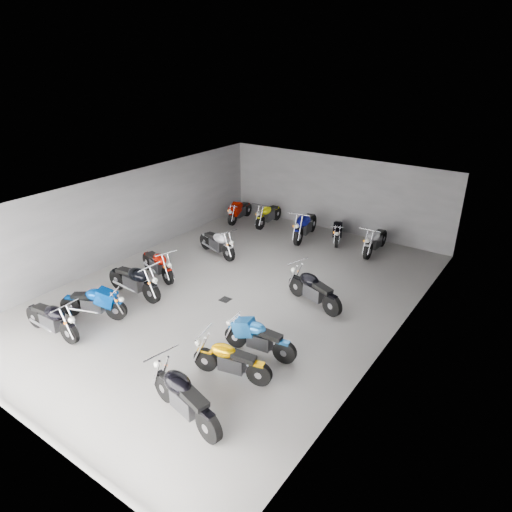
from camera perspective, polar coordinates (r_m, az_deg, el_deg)
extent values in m
plane|color=gray|center=(14.70, -2.63, -4.69)|extent=(14.00, 14.00, 0.00)
cube|color=gray|center=(19.65, 9.92, 7.66)|extent=(10.00, 0.10, 3.20)
cube|color=gray|center=(17.32, -16.01, 4.78)|extent=(0.10, 14.00, 3.20)
cube|color=gray|center=(11.89, 16.75, -4.48)|extent=(0.10, 14.00, 3.20)
cube|color=black|center=(13.43, -2.89, 7.41)|extent=(10.00, 14.00, 0.04)
cube|color=black|center=(14.35, -3.85, -5.45)|extent=(0.32, 0.32, 0.01)
cylinder|color=black|center=(13.15, -22.28, -8.86)|extent=(0.66, 0.16, 0.65)
cylinder|color=black|center=(14.26, -25.82, -6.83)|extent=(0.66, 0.18, 0.65)
cube|color=#2D2D30|center=(13.65, -24.20, -7.44)|extent=(0.67, 0.33, 0.41)
ellipsoid|color=black|center=(13.32, -23.89, -6.56)|extent=(0.71, 0.44, 0.37)
cube|color=black|center=(13.76, -25.17, -5.99)|extent=(0.63, 0.31, 0.19)
cylinder|color=black|center=(13.79, -17.05, -6.47)|extent=(0.62, 0.38, 0.63)
cylinder|color=black|center=(14.46, -22.09, -5.74)|extent=(0.63, 0.39, 0.63)
cube|color=#2D2D30|center=(14.06, -19.68, -5.76)|extent=(0.70, 0.53, 0.39)
ellipsoid|color=#023EA0|center=(13.81, -19.09, -4.74)|extent=(0.77, 0.63, 0.35)
cube|color=black|center=(14.09, -20.95, -4.64)|extent=(0.66, 0.50, 0.18)
cylinder|color=black|center=(14.37, -12.95, -4.49)|extent=(0.69, 0.15, 0.69)
cylinder|color=black|center=(15.48, -16.85, -2.77)|extent=(0.69, 0.17, 0.69)
cube|color=#2D2D30|center=(14.86, -15.02, -3.23)|extent=(0.71, 0.33, 0.43)
ellipsoid|color=black|center=(14.54, -14.56, -2.29)|extent=(0.74, 0.44, 0.39)
cube|color=black|center=(14.98, -16.00, -1.84)|extent=(0.66, 0.31, 0.20)
cylinder|color=black|center=(15.38, -10.98, -2.41)|extent=(0.64, 0.31, 0.63)
cylinder|color=black|center=(16.56, -13.29, -0.63)|extent=(0.65, 0.32, 0.63)
cube|color=#2D2D30|center=(15.92, -12.21, -1.17)|extent=(0.70, 0.47, 0.39)
ellipsoid|color=#AE0D02|center=(15.61, -11.95, -0.40)|extent=(0.76, 0.57, 0.36)
cube|color=black|center=(16.07, -12.80, 0.10)|extent=(0.66, 0.44, 0.18)
cylinder|color=black|center=(16.80, -3.45, 0.40)|extent=(0.65, 0.29, 0.64)
cylinder|color=black|center=(17.89, -6.26, 1.84)|extent=(0.66, 0.31, 0.64)
cube|color=#2D2D30|center=(17.30, -4.91, 1.45)|extent=(0.70, 0.45, 0.40)
ellipsoid|color=#B9BAC0|center=(17.01, -4.51, 2.22)|extent=(0.76, 0.56, 0.36)
cube|color=black|center=(17.44, -5.56, 2.60)|extent=(0.66, 0.42, 0.18)
cylinder|color=black|center=(10.65, -11.31, -15.77)|extent=(0.71, 0.28, 0.70)
cylinder|color=black|center=(9.66, -5.93, -20.42)|extent=(0.71, 0.30, 0.70)
cube|color=#2D2D30|center=(10.06, -8.83, -17.54)|extent=(0.76, 0.46, 0.43)
ellipsoid|color=black|center=(9.99, -9.77, -15.34)|extent=(0.81, 0.58, 0.39)
cube|color=black|center=(9.64, -7.71, -17.26)|extent=(0.71, 0.43, 0.20)
cylinder|color=black|center=(11.35, -6.29, -12.75)|extent=(0.63, 0.26, 0.61)
cylinder|color=black|center=(10.87, 0.41, -14.50)|extent=(0.63, 0.28, 0.61)
cube|color=#2D2D30|center=(11.04, -3.03, -13.23)|extent=(0.67, 0.42, 0.38)
ellipsoid|color=#E29800|center=(10.93, -4.09, -11.69)|extent=(0.72, 0.52, 0.35)
cube|color=black|center=(10.77, -1.55, -12.49)|extent=(0.63, 0.39, 0.17)
cylinder|color=black|center=(12.09, -2.52, -10.01)|extent=(0.63, 0.20, 0.62)
cylinder|color=black|center=(11.56, 3.60, -11.86)|extent=(0.63, 0.22, 0.62)
cube|color=#2D2D30|center=(11.75, 0.46, -10.55)|extent=(0.66, 0.36, 0.39)
ellipsoid|color=#1B62AE|center=(11.66, -0.47, -9.02)|extent=(0.70, 0.46, 0.35)
cube|color=black|center=(11.48, 1.85, -9.85)|extent=(0.62, 0.34, 0.18)
cylinder|color=black|center=(14.47, 5.17, -3.77)|extent=(0.68, 0.33, 0.67)
cylinder|color=black|center=(13.55, 9.49, -6.11)|extent=(0.68, 0.35, 0.67)
cube|color=#2D2D30|center=(13.95, 7.28, -4.53)|extent=(0.74, 0.50, 0.42)
ellipsoid|color=black|center=(13.93, 6.69, -2.98)|extent=(0.80, 0.61, 0.37)
cube|color=black|center=(13.61, 8.32, -3.98)|extent=(0.69, 0.47, 0.19)
cylinder|color=black|center=(20.29, -2.97, 4.68)|extent=(0.21, 0.63, 0.61)
cylinder|color=black|center=(21.44, -1.11, 5.80)|extent=(0.23, 0.63, 0.61)
cube|color=#2D2D30|center=(20.83, -2.02, 5.51)|extent=(0.37, 0.66, 0.38)
ellipsoid|color=#AF0D00|center=(20.56, -2.32, 6.15)|extent=(0.47, 0.70, 0.35)
cube|color=black|center=(21.00, -1.62, 6.45)|extent=(0.35, 0.62, 0.17)
cylinder|color=black|center=(19.77, 0.54, 4.19)|extent=(0.17, 0.64, 0.63)
cylinder|color=black|center=(20.93, 2.56, 5.33)|extent=(0.19, 0.64, 0.63)
cube|color=#2D2D30|center=(20.31, 1.58, 5.04)|extent=(0.33, 0.66, 0.39)
ellipsoid|color=#F1EF09|center=(20.03, 1.28, 5.71)|extent=(0.43, 0.69, 0.35)
cube|color=black|center=(20.48, 2.04, 6.01)|extent=(0.31, 0.61, 0.18)
cylinder|color=black|center=(18.20, 5.29, 2.44)|extent=(0.27, 0.75, 0.73)
cylinder|color=black|center=(19.67, 6.99, 4.07)|extent=(0.30, 0.75, 0.73)
cube|color=#2D2D30|center=(18.89, 6.19, 3.61)|extent=(0.47, 0.79, 0.46)
ellipsoid|color=navy|center=(18.54, 5.98, 4.43)|extent=(0.59, 0.85, 0.41)
cube|color=black|center=(19.11, 6.60, 4.86)|extent=(0.44, 0.74, 0.21)
cylinder|color=black|center=(18.22, 10.05, 1.93)|extent=(0.34, 0.59, 0.59)
cylinder|color=black|center=(19.46, 10.21, 3.40)|extent=(0.36, 0.59, 0.59)
cube|color=#2D2D30|center=(18.80, 10.15, 2.95)|extent=(0.49, 0.66, 0.37)
ellipsoid|color=black|center=(18.51, 10.19, 3.57)|extent=(0.59, 0.72, 0.33)
cube|color=black|center=(18.99, 10.24, 3.99)|extent=(0.46, 0.62, 0.17)
cylinder|color=black|center=(17.41, 13.81, 0.63)|extent=(0.14, 0.66, 0.66)
cylinder|color=black|center=(18.72, 15.47, 2.14)|extent=(0.16, 0.66, 0.66)
cube|color=#2D2D30|center=(18.02, 14.70, 1.71)|extent=(0.32, 0.67, 0.41)
ellipsoid|color=#B6B7BE|center=(17.71, 14.56, 2.46)|extent=(0.42, 0.70, 0.37)
cube|color=black|center=(18.21, 15.16, 2.87)|extent=(0.30, 0.63, 0.19)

